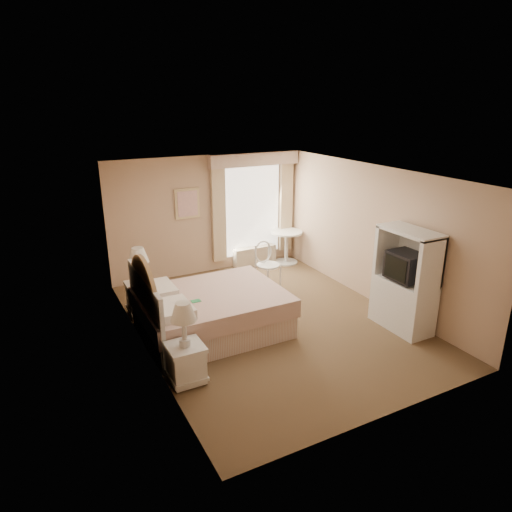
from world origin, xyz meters
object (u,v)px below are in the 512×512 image
bed (206,312)px  round_table (286,242)px  cafe_chair (266,261)px  armoire (405,288)px  nightstand_near (186,353)px  nightstand_far (141,290)px

bed → round_table: bearing=38.2°
cafe_chair → armoire: 2.79m
armoire → round_table: bearing=91.0°
round_table → cafe_chair: 1.50m
nightstand_near → bed: bearing=57.2°
cafe_chair → armoire: bearing=-79.4°
nightstand_near → cafe_chair: nightstand_near is taller
bed → nightstand_far: size_ratio=1.88×
bed → round_table: 3.65m
nightstand_near → armoire: 3.67m
bed → nightstand_far: 1.39m
cafe_chair → nightstand_far: bearing=167.1°
bed → nightstand_far: bearing=121.6°
bed → armoire: bearing=-24.0°
nightstand_near → cafe_chair: (2.50, 2.35, 0.12)m
bed → nightstand_near: (-0.73, -1.13, 0.05)m
nightstand_far → armoire: armoire is taller
bed → cafe_chair: size_ratio=2.39×
nightstand_near → armoire: bearing=-2.8°
round_table → armoire: 3.56m
bed → cafe_chair: bed is taller
nightstand_near → round_table: nightstand_near is taller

